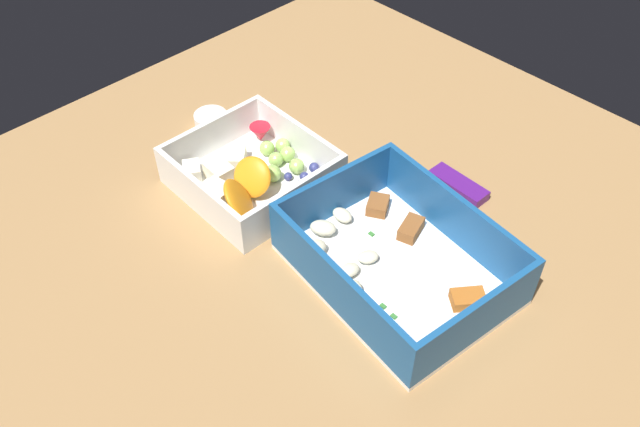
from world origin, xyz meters
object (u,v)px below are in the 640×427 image
pasta_container (395,260)px  candy_bar (458,185)px  paper_cup_liner (211,119)px  fruit_bowl (251,174)px

pasta_container → candy_bar: pasta_container is taller
paper_cup_liner → pasta_container: bearing=-3.2°
paper_cup_liner → candy_bar: bearing=23.6°
candy_bar → fruit_bowl: bearing=-135.7°
pasta_container → candy_bar: bearing=109.2°
fruit_bowl → candy_bar: (16.62, 16.22, -1.15)cm
pasta_container → paper_cup_liner: size_ratio=5.55×
pasta_container → fruit_bowl: (-19.72, -1.83, -0.24)cm
pasta_container → candy_bar: 14.78cm
candy_bar → paper_cup_liner: (-28.87, -12.63, 0.15)cm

